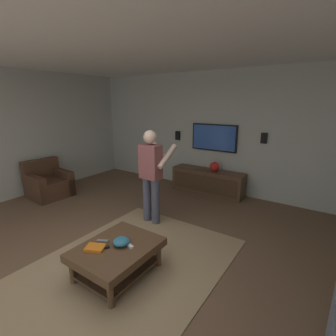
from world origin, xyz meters
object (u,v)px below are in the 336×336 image
at_px(media_console, 208,181).
at_px(book, 95,248).
at_px(wall_speaker_right, 178,135).
at_px(armchair, 48,184).
at_px(remote_white, 129,245).
at_px(person_standing, 151,172).
at_px(remote_grey, 103,241).
at_px(remote_black, 103,248).
at_px(wall_speaker_left, 264,138).
at_px(coffee_table, 117,253).
at_px(tv, 214,138).
at_px(vase_round, 215,167).
at_px(bowl, 121,242).

distance_m(media_console, book, 3.46).
bearing_deg(wall_speaker_right, media_console, -104.23).
height_order(armchair, remote_white, armchair).
distance_m(person_standing, remote_grey, 1.52).
distance_m(armchair, remote_white, 3.49).
bearing_deg(media_console, armchair, -52.28).
xyz_separation_m(remote_black, wall_speaker_left, (3.65, -0.86, 0.95)).
distance_m(book, wall_speaker_right, 3.98).
height_order(remote_white, book, book).
bearing_deg(remote_white, coffee_table, -131.66).
height_order(tv, vase_round, tv).
xyz_separation_m(armchair, wall_speaker_right, (2.49, -1.89, 0.97)).
height_order(coffee_table, remote_grey, remote_grey).
relative_size(remote_black, wall_speaker_right, 0.68).
relative_size(person_standing, remote_black, 10.93).
height_order(armchair, book, armchair).
bearing_deg(person_standing, wall_speaker_right, 23.20).
height_order(vase_round, wall_speaker_left, wall_speaker_left).
height_order(media_console, remote_grey, media_console).
xyz_separation_m(armchair, tv, (2.48, -2.89, 1.00)).
relative_size(media_console, remote_grey, 11.33).
relative_size(vase_round, wall_speaker_left, 1.00).
distance_m(bowl, remote_black, 0.22).
height_order(person_standing, wall_speaker_right, person_standing).
height_order(remote_black, book, book).
relative_size(tv, book, 4.99).
height_order(remote_grey, book, book).
bearing_deg(remote_black, vase_round, 29.88).
relative_size(media_console, person_standing, 1.04).
bearing_deg(coffee_table, person_standing, 20.90).
bearing_deg(remote_grey, wall_speaker_right, 79.42).
xyz_separation_m(coffee_table, remote_black, (-0.14, 0.09, 0.12)).
bearing_deg(wall_speaker_right, tv, -90.75).
height_order(person_standing, vase_round, person_standing).
height_order(bowl, wall_speaker_right, wall_speaker_right).
distance_m(book, wall_speaker_left, 3.93).
distance_m(bowl, vase_round, 3.21).
xyz_separation_m(person_standing, bowl, (-1.31, -0.55, -0.49)).
height_order(tv, wall_speaker_right, tv).
distance_m(remote_white, wall_speaker_left, 3.62).
distance_m(person_standing, wall_speaker_right, 2.33).
height_order(armchair, coffee_table, armchair).
bearing_deg(armchair, media_console, 41.03).
bearing_deg(bowl, person_standing, 22.85).
relative_size(coffee_table, remote_grey, 6.67).
xyz_separation_m(coffee_table, bowl, (0.05, -0.03, 0.15)).
xyz_separation_m(person_standing, vase_round, (1.89, -0.34, -0.27)).
bearing_deg(vase_round, armchair, 126.10).
distance_m(armchair, book, 3.31).
relative_size(media_console, bowl, 8.40).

